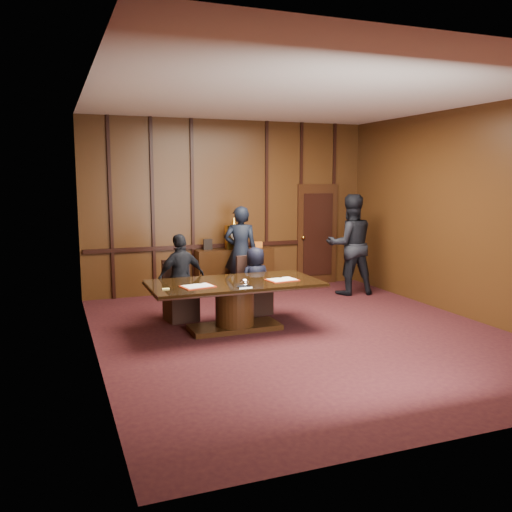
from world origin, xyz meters
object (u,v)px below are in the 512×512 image
at_px(sideboard, 234,269).
at_px(witness_left, 241,252).
at_px(conference_table, 235,298).
at_px(signatory_right, 256,281).
at_px(signatory_left, 181,278).
at_px(witness_right, 350,245).

height_order(sideboard, witness_left, witness_left).
xyz_separation_m(sideboard, witness_left, (-0.01, -0.45, 0.41)).
distance_m(sideboard, witness_left, 0.61).
distance_m(conference_table, signatory_right, 1.03).
relative_size(sideboard, signatory_left, 1.11).
xyz_separation_m(conference_table, signatory_left, (-0.65, 0.80, 0.21)).
distance_m(signatory_right, witness_right, 2.55).
bearing_deg(sideboard, witness_right, -25.41).
bearing_deg(signatory_left, witness_left, -153.12).
bearing_deg(signatory_right, sideboard, -106.38).
bearing_deg(signatory_right, conference_table, 41.84).
xyz_separation_m(conference_table, witness_right, (3.01, 1.66, 0.50)).
height_order(signatory_right, witness_right, witness_right).
distance_m(conference_table, witness_left, 2.42).
distance_m(sideboard, conference_table, 2.81).
distance_m(signatory_left, witness_left, 2.09).
bearing_deg(witness_right, signatory_right, 29.42).
bearing_deg(signatory_left, witness_right, 177.16).
height_order(sideboard, conference_table, sideboard).
bearing_deg(signatory_left, conference_table, 112.99).
relative_size(sideboard, witness_left, 0.89).
distance_m(sideboard, witness_right, 2.40).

